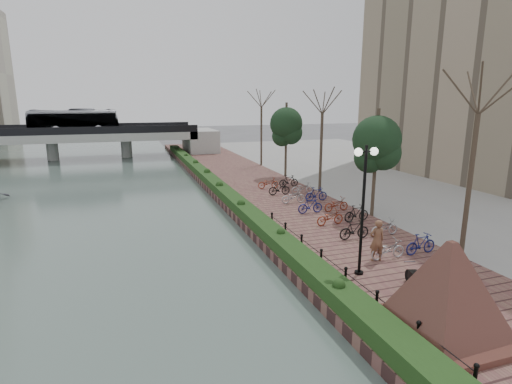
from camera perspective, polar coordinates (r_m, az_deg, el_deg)
name	(u,v)px	position (r m, az deg, el deg)	size (l,w,h in m)	color
ground	(324,317)	(14.90, 9.70, -17.19)	(220.00, 220.00, 0.00)	#59595B
river_water	(15,194)	(38.07, -31.15, -0.23)	(30.00, 130.00, 0.02)	#43544E
promenade	(265,194)	(31.41, 1.29, -0.33)	(8.00, 75.00, 0.50)	brown
inland_pavement	(430,182)	(39.63, 23.65, 1.36)	(24.00, 75.00, 0.50)	gray
hedge	(216,184)	(32.72, -5.80, 1.13)	(1.10, 56.00, 0.60)	#1B3613
chain_fence	(333,267)	(16.70, 10.89, -10.54)	(0.10, 14.10, 0.70)	black
granite_monument	(447,288)	(13.49, 25.63, -12.21)	(5.63, 5.63, 2.93)	#411D1C
lamppost	(364,184)	(16.11, 15.22, 1.13)	(1.02, 0.32, 5.28)	black
motorcycle	(416,278)	(16.36, 21.88, -11.40)	(0.45, 1.44, 0.90)	black
pedestrian	(377,240)	(18.44, 16.88, -6.63)	(0.68, 0.45, 1.87)	brown
bicycle_parking	(323,205)	(25.74, 9.53, -1.81)	(2.40, 17.32, 1.00)	#A6A5AA
street_trees	(343,157)	(28.15, 12.38, 4.95)	(3.20, 37.12, 6.80)	#392B21
bridge	(56,134)	(57.03, -26.68, 7.45)	(36.00, 10.77, 6.50)	#9F9F9A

